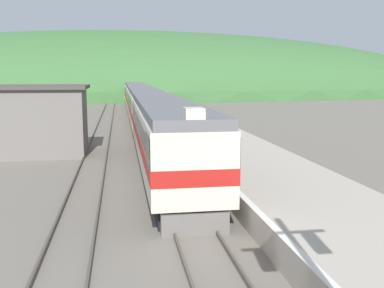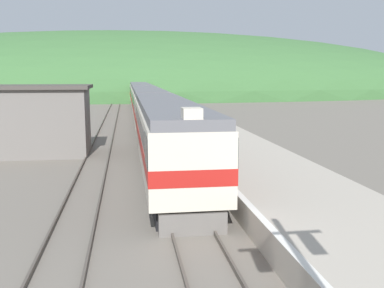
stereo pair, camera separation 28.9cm
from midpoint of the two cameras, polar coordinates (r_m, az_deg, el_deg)
track_main at (r=66.94m, az=-7.19°, el=4.31°), size 1.52×180.00×0.16m
track_siding at (r=66.92m, az=-10.67°, el=4.23°), size 1.52×180.00×0.16m
platform at (r=47.42m, az=-0.93°, el=3.00°), size 5.32×140.00×0.98m
distant_hills at (r=123.30m, az=-8.12°, el=6.33°), size 187.68×84.45×32.64m
station_shed at (r=31.60m, az=-21.39°, el=2.80°), size 9.01×4.64×4.63m
express_train_lead_car at (r=24.50m, az=-3.76°, el=1.32°), size 3.00×20.59×4.26m
carriage_second at (r=46.34m, az=-6.34°, el=4.85°), size 2.99×21.18×3.90m
carriage_third at (r=68.35m, az=-7.27°, el=6.12°), size 2.99×21.18×3.90m
carriage_fourth at (r=90.38m, az=-7.75°, el=6.78°), size 2.99×21.18×3.90m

